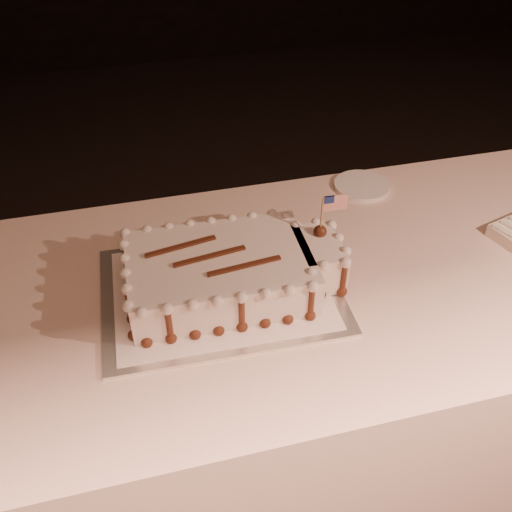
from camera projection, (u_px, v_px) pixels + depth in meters
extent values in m
cube|color=beige|center=(345.00, 371.00, 1.55)|extent=(2.40, 0.80, 0.75)
cube|color=silver|center=(221.00, 291.00, 1.24)|extent=(0.52, 0.40, 0.01)
cube|color=white|center=(220.00, 289.00, 1.24)|extent=(0.47, 0.36, 0.00)
cube|color=silver|center=(220.00, 273.00, 1.21)|extent=(0.39, 0.27, 0.09)
cube|color=silver|center=(318.00, 258.00, 1.25)|extent=(0.10, 0.15, 0.09)
sphere|color=#502414|center=(147.00, 342.00, 1.11)|extent=(0.02, 0.02, 0.02)
sphere|color=#502414|center=(171.00, 338.00, 1.12)|extent=(0.02, 0.02, 0.02)
sphere|color=#502414|center=(195.00, 334.00, 1.13)|extent=(0.02, 0.02, 0.02)
sphere|color=#502414|center=(219.00, 330.00, 1.14)|extent=(0.02, 0.02, 0.02)
sphere|color=#502414|center=(242.00, 327.00, 1.14)|extent=(0.02, 0.02, 0.02)
sphere|color=#502414|center=(265.00, 323.00, 1.15)|extent=(0.02, 0.02, 0.02)
sphere|color=#502414|center=(288.00, 319.00, 1.16)|extent=(0.02, 0.02, 0.02)
sphere|color=#502414|center=(310.00, 315.00, 1.17)|extent=(0.02, 0.02, 0.02)
sphere|color=#502414|center=(309.00, 302.00, 1.20)|extent=(0.02, 0.02, 0.02)
sphere|color=#502414|center=(321.00, 295.00, 1.22)|extent=(0.02, 0.02, 0.02)
sphere|color=#502414|center=(342.00, 291.00, 1.22)|extent=(0.02, 0.02, 0.02)
sphere|color=#502414|center=(342.00, 280.00, 1.25)|extent=(0.02, 0.02, 0.02)
sphere|color=#502414|center=(335.00, 266.00, 1.29)|extent=(0.02, 0.02, 0.02)
sphere|color=#502414|center=(328.00, 253.00, 1.32)|extent=(0.02, 0.02, 0.02)
sphere|color=#502414|center=(314.00, 251.00, 1.33)|extent=(0.02, 0.02, 0.02)
sphere|color=#502414|center=(294.00, 254.00, 1.32)|extent=(0.02, 0.02, 0.02)
sphere|color=#502414|center=(285.00, 245.00, 1.35)|extent=(0.02, 0.02, 0.02)
sphere|color=#502414|center=(272.00, 242.00, 1.36)|extent=(0.02, 0.02, 0.02)
sphere|color=#502414|center=(252.00, 244.00, 1.35)|extent=(0.02, 0.02, 0.02)
sphere|color=#502414|center=(232.00, 247.00, 1.34)|extent=(0.02, 0.02, 0.02)
sphere|color=#502414|center=(213.00, 250.00, 1.33)|extent=(0.02, 0.02, 0.02)
sphere|color=#502414|center=(192.00, 253.00, 1.33)|extent=(0.02, 0.02, 0.02)
sphere|color=#502414|center=(172.00, 255.00, 1.32)|extent=(0.02, 0.02, 0.02)
sphere|color=#502414|center=(151.00, 258.00, 1.31)|extent=(0.02, 0.02, 0.02)
sphere|color=#502414|center=(130.00, 261.00, 1.30)|extent=(0.02, 0.02, 0.02)
sphere|color=#502414|center=(129.00, 273.00, 1.27)|extent=(0.02, 0.02, 0.02)
sphere|color=#502414|center=(130.00, 288.00, 1.23)|extent=(0.02, 0.02, 0.02)
sphere|color=#502414|center=(131.00, 303.00, 1.20)|extent=(0.02, 0.02, 0.02)
sphere|color=#502414|center=(132.00, 318.00, 1.16)|extent=(0.02, 0.02, 0.02)
sphere|color=#502414|center=(134.00, 335.00, 1.13)|extent=(0.02, 0.02, 0.02)
sphere|color=silver|center=(141.00, 313.00, 1.06)|extent=(0.02, 0.02, 0.02)
sphere|color=silver|center=(167.00, 309.00, 1.07)|extent=(0.02, 0.02, 0.02)
sphere|color=silver|center=(192.00, 305.00, 1.08)|extent=(0.02, 0.02, 0.02)
sphere|color=silver|center=(217.00, 301.00, 1.08)|extent=(0.02, 0.02, 0.02)
sphere|color=silver|center=(241.00, 297.00, 1.09)|extent=(0.02, 0.02, 0.02)
sphere|color=silver|center=(265.00, 294.00, 1.10)|extent=(0.02, 0.02, 0.02)
sphere|color=silver|center=(289.00, 290.00, 1.11)|extent=(0.02, 0.02, 0.02)
sphere|color=silver|center=(313.00, 286.00, 1.12)|extent=(0.02, 0.02, 0.02)
sphere|color=silver|center=(311.00, 273.00, 1.15)|extent=(0.02, 0.02, 0.02)
sphere|color=silver|center=(323.00, 266.00, 1.16)|extent=(0.02, 0.02, 0.02)
sphere|color=silver|center=(346.00, 263.00, 1.17)|extent=(0.02, 0.02, 0.02)
sphere|color=silver|center=(346.00, 251.00, 1.20)|extent=(0.02, 0.02, 0.02)
sphere|color=silver|center=(338.00, 238.00, 1.24)|extent=(0.02, 0.02, 0.02)
sphere|color=silver|center=(331.00, 225.00, 1.27)|extent=(0.02, 0.02, 0.02)
sphere|color=silver|center=(316.00, 223.00, 1.28)|extent=(0.02, 0.02, 0.02)
sphere|color=silver|center=(296.00, 226.00, 1.27)|extent=(0.02, 0.02, 0.02)
sphere|color=silver|center=(286.00, 217.00, 1.30)|extent=(0.02, 0.02, 0.02)
sphere|color=silver|center=(272.00, 214.00, 1.31)|extent=(0.02, 0.02, 0.02)
sphere|color=silver|center=(252.00, 217.00, 1.30)|extent=(0.02, 0.02, 0.02)
sphere|color=silver|center=(232.00, 219.00, 1.29)|extent=(0.02, 0.02, 0.02)
sphere|color=silver|center=(211.00, 222.00, 1.28)|extent=(0.02, 0.02, 0.02)
sphere|color=silver|center=(190.00, 225.00, 1.27)|extent=(0.02, 0.02, 0.02)
sphere|color=silver|center=(169.00, 227.00, 1.27)|extent=(0.02, 0.02, 0.02)
sphere|color=silver|center=(147.00, 230.00, 1.26)|extent=(0.02, 0.02, 0.02)
sphere|color=silver|center=(125.00, 233.00, 1.25)|extent=(0.02, 0.02, 0.02)
sphere|color=silver|center=(124.00, 245.00, 1.22)|extent=(0.02, 0.02, 0.02)
sphere|color=silver|center=(125.00, 259.00, 1.18)|extent=(0.02, 0.02, 0.02)
sphere|color=silver|center=(126.00, 274.00, 1.15)|extent=(0.02, 0.02, 0.02)
sphere|color=silver|center=(127.00, 289.00, 1.11)|extent=(0.02, 0.02, 0.02)
sphere|color=silver|center=(128.00, 306.00, 1.07)|extent=(0.02, 0.02, 0.02)
cylinder|color=#502414|center=(169.00, 325.00, 1.10)|extent=(0.01, 0.01, 0.08)
sphere|color=#502414|center=(171.00, 337.00, 1.12)|extent=(0.02, 0.02, 0.02)
cylinder|color=#502414|center=(242.00, 313.00, 1.12)|extent=(0.01, 0.01, 0.08)
sphere|color=#502414|center=(242.00, 326.00, 1.14)|extent=(0.02, 0.02, 0.02)
cylinder|color=#502414|center=(311.00, 302.00, 1.14)|extent=(0.01, 0.01, 0.08)
sphere|color=#502414|center=(310.00, 315.00, 1.17)|extent=(0.02, 0.02, 0.02)
cylinder|color=#502414|center=(344.00, 278.00, 1.20)|extent=(0.01, 0.01, 0.08)
sphere|color=#502414|center=(342.00, 291.00, 1.22)|extent=(0.02, 0.02, 0.02)
cylinder|color=#502414|center=(330.00, 240.00, 1.30)|extent=(0.01, 0.01, 0.08)
sphere|color=#502414|center=(329.00, 253.00, 1.32)|extent=(0.02, 0.02, 0.02)
cylinder|color=#502414|center=(285.00, 232.00, 1.32)|extent=(0.01, 0.01, 0.08)
sphere|color=#502414|center=(285.00, 245.00, 1.35)|extent=(0.02, 0.02, 0.02)
cylinder|color=#502414|center=(232.00, 234.00, 1.32)|extent=(0.01, 0.01, 0.08)
sphere|color=#502414|center=(232.00, 246.00, 1.34)|extent=(0.02, 0.02, 0.02)
cylinder|color=#502414|center=(170.00, 242.00, 1.29)|extent=(0.01, 0.01, 0.08)
sphere|color=#502414|center=(172.00, 255.00, 1.32)|extent=(0.02, 0.02, 0.02)
cylinder|color=#502414|center=(126.00, 260.00, 1.24)|extent=(0.01, 0.01, 0.08)
sphere|color=#502414|center=(129.00, 273.00, 1.27)|extent=(0.02, 0.02, 0.02)
cylinder|color=#502414|center=(130.00, 305.00, 1.14)|extent=(0.01, 0.01, 0.08)
sphere|color=#502414|center=(132.00, 318.00, 1.16)|extent=(0.02, 0.02, 0.02)
cube|color=#502414|center=(181.00, 246.00, 1.20)|extent=(0.15, 0.04, 0.01)
cube|color=#502414|center=(210.00, 256.00, 1.18)|extent=(0.16, 0.03, 0.01)
cube|color=#502414|center=(245.00, 266.00, 1.15)|extent=(0.16, 0.03, 0.01)
sphere|color=#502414|center=(320.00, 232.00, 1.24)|extent=(0.03, 0.03, 0.03)
cylinder|color=#B1834C|center=(321.00, 219.00, 1.22)|extent=(0.00, 0.00, 0.11)
cube|color=red|center=(335.00, 203.00, 1.20)|extent=(0.05, 0.00, 0.04)
cube|color=navy|center=(329.00, 200.00, 1.19)|extent=(0.02, 0.00, 0.02)
cylinder|color=white|center=(362.00, 186.00, 1.57)|extent=(0.15, 0.15, 0.01)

